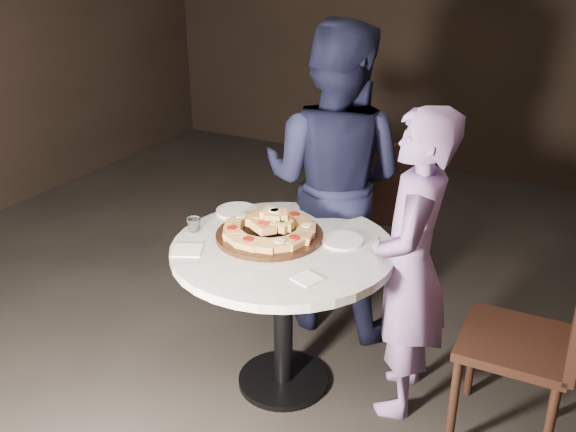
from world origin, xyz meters
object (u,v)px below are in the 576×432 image
at_px(table, 283,273).
at_px(focaccia_pile, 270,226).
at_px(chair_far, 369,201).
at_px(diner_navy, 334,181).
at_px(serving_board, 269,235).
at_px(diner_teal, 410,267).
at_px(water_glass, 194,225).
at_px(chair_right, 543,334).

height_order(table, focaccia_pile, focaccia_pile).
distance_m(chair_far, diner_navy, 0.56).
relative_size(serving_board, diner_teal, 0.35).
distance_m(diner_navy, diner_teal, 0.81).
height_order(chair_far, diner_navy, diner_navy).
bearing_deg(focaccia_pile, table, -27.39).
bearing_deg(chair_far, focaccia_pile, 68.09).
relative_size(table, focaccia_pile, 2.51).
relative_size(focaccia_pile, chair_far, 0.46).
bearing_deg(diner_navy, chair_far, -96.76).
bearing_deg(focaccia_pile, water_glass, -162.65).
bearing_deg(water_glass, serving_board, 17.28).
distance_m(table, chair_far, 1.16).
xyz_separation_m(focaccia_pile, chair_far, (0.08, 1.11, -0.27)).
bearing_deg(water_glass, chair_right, 8.15).
height_order(diner_navy, diner_teal, diner_navy).
bearing_deg(focaccia_pile, diner_navy, 85.89).
bearing_deg(chair_far, chair_right, 121.92).
bearing_deg(focaccia_pile, serving_board, -157.18).
distance_m(chair_far, diner_teal, 1.16).
distance_m(table, water_glass, 0.49).
relative_size(table, serving_board, 2.26).
relative_size(table, chair_far, 1.16).
xyz_separation_m(chair_far, diner_navy, (-0.03, -0.48, 0.29)).
xyz_separation_m(table, diner_teal, (0.56, 0.16, 0.10)).
distance_m(table, diner_teal, 0.59).
bearing_deg(table, diner_teal, 16.23).
xyz_separation_m(focaccia_pile, diner_teal, (0.66, 0.12, -0.10)).
xyz_separation_m(serving_board, diner_navy, (0.05, 0.63, 0.07)).
bearing_deg(water_glass, table, 8.05).
bearing_deg(diner_navy, focaccia_pile, 82.94).
bearing_deg(serving_board, chair_right, 5.45).
bearing_deg(chair_far, water_glass, 52.30).
relative_size(focaccia_pile, diner_navy, 0.27).
bearing_deg(focaccia_pile, diner_teal, 9.95).
bearing_deg(chair_right, table, -83.27).
bearing_deg(diner_navy, serving_board, 82.55).
bearing_deg(diner_navy, table, 91.17).
xyz_separation_m(water_glass, diner_teal, (1.02, 0.23, -0.08)).
distance_m(water_glass, chair_far, 1.32).
height_order(table, serving_board, serving_board).
xyz_separation_m(serving_board, water_glass, (-0.36, -0.11, 0.02)).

